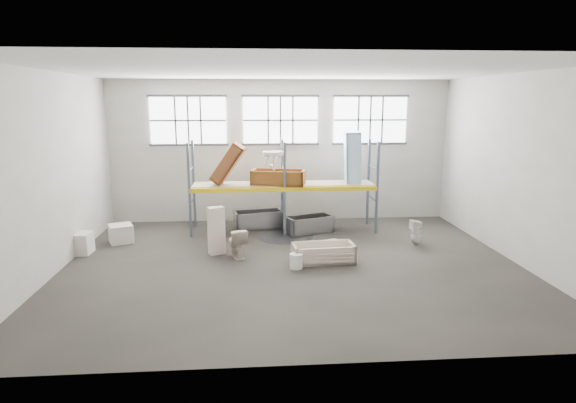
{
  "coord_description": "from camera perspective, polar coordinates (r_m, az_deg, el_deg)",
  "views": [
    {
      "loc": [
        -1.06,
        -12.21,
        4.27
      ],
      "look_at": [
        0.0,
        1.5,
        1.4
      ],
      "focal_mm": 30.18,
      "sensor_mm": 36.0,
      "label": 1
    }
  ],
  "objects": [
    {
      "name": "blue_tub_upright",
      "position": [
        16.27,
        7.61,
        5.07
      ],
      "size": [
        0.62,
        0.86,
        1.76
      ],
      "primitive_type": null,
      "rotation": [
        0.0,
        1.54,
        -0.09
      ],
      "color": "#A6CAF5",
      "rests_on": "shelf_deck"
    },
    {
      "name": "carton_far",
      "position": [
        15.73,
        -19.07,
        -3.58
      ],
      "size": [
        0.87,
        0.87,
        0.55
      ],
      "primitive_type": "cube",
      "rotation": [
        0.0,
        0.0,
        0.4
      ],
      "color": "silver",
      "rests_on": "floor"
    },
    {
      "name": "rack_upright_lb",
      "position": [
        16.66,
        -11.05,
        2.0
      ],
      "size": [
        0.08,
        0.08,
        3.0
      ],
      "primitive_type": "cube",
      "color": "slate",
      "rests_on": "floor"
    },
    {
      "name": "rack_upright_mb",
      "position": [
        16.58,
        -0.69,
        2.17
      ],
      "size": [
        0.08,
        0.08,
        3.0
      ],
      "primitive_type": "cube",
      "color": "slate",
      "rests_on": "floor"
    },
    {
      "name": "toilet_white",
      "position": [
        15.12,
        14.9,
        -3.5
      ],
      "size": [
        0.41,
        0.4,
        0.77
      ],
      "primitive_type": "imported",
      "rotation": [
        0.0,
        0.0,
        -1.4
      ],
      "color": "white",
      "rests_on": "floor"
    },
    {
      "name": "rack_upright_rb",
      "position": [
        17.04,
        9.44,
        2.27
      ],
      "size": [
        0.08,
        0.08,
        3.0
      ],
      "primitive_type": "cube",
      "color": "slate",
      "rests_on": "floor"
    },
    {
      "name": "cistern_spare",
      "position": [
        13.66,
        5.04,
        -5.25
      ],
      "size": [
        0.41,
        0.29,
        0.35
      ],
      "primitive_type": "cube",
      "rotation": [
        0.0,
        0.0,
        0.35
      ],
      "color": "#C4AEA4",
      "rests_on": "bathtub_beige"
    },
    {
      "name": "shelf_deck",
      "position": [
        15.98,
        -0.55,
        2.1
      ],
      "size": [
        5.9,
        1.1,
        0.03
      ],
      "primitive_type": "cube",
      "color": "gray",
      "rests_on": "floor"
    },
    {
      "name": "ceiling",
      "position": [
        12.28,
        0.56,
        15.42
      ],
      "size": [
        12.0,
        10.0,
        0.1
      ],
      "primitive_type": "cube",
      "color": "silver",
      "rests_on": "ground"
    },
    {
      "name": "window_right",
      "position": [
        17.69,
        9.65,
        9.45
      ],
      "size": [
        2.6,
        0.04,
        1.6
      ],
      "primitive_type": "cube",
      "color": "white",
      "rests_on": "wall_back"
    },
    {
      "name": "toilet_beige",
      "position": [
        13.56,
        -6.07,
        -4.82
      ],
      "size": [
        0.68,
        0.9,
        0.82
      ],
      "primitive_type": "imported",
      "rotation": [
        0.0,
        0.0,
        3.44
      ],
      "color": "beige",
      "rests_on": "floor"
    },
    {
      "name": "wall_right",
      "position": [
        14.24,
        25.62,
        3.49
      ],
      "size": [
        0.1,
        10.0,
        5.0
      ],
      "primitive_type": "cube",
      "color": "#B1AFA3",
      "rests_on": "ground"
    },
    {
      "name": "carton_near",
      "position": [
        15.03,
        -23.46,
        -4.53
      ],
      "size": [
        0.73,
        0.63,
        0.6
      ],
      "primitive_type": "cube",
      "rotation": [
        0.0,
        0.0,
        -0.04
      ],
      "color": "silver",
      "rests_on": "floor"
    },
    {
      "name": "rack_upright_ma",
      "position": [
        15.4,
        -0.4,
        1.43
      ],
      "size": [
        0.08,
        0.08,
        3.0
      ],
      "primitive_type": "cube",
      "color": "slate",
      "rests_on": "floor"
    },
    {
      "name": "bathtub_beige",
      "position": [
        13.16,
        4.19,
        -6.06
      ],
      "size": [
        1.71,
        0.9,
        0.49
      ],
      "primitive_type": null,
      "rotation": [
        0.0,
        0.0,
        0.08
      ],
      "color": "beige",
      "rests_on": "floor"
    },
    {
      "name": "wet_patch",
      "position": [
        15.55,
        -0.34,
        -4.14
      ],
      "size": [
        1.8,
        1.8,
        0.0
      ],
      "primitive_type": "cylinder",
      "color": "black",
      "rests_on": "floor"
    },
    {
      "name": "window_mid",
      "position": [
        17.2,
        -0.89,
        9.56
      ],
      "size": [
        2.6,
        0.04,
        1.6
      ],
      "primitive_type": "cube",
      "color": "white",
      "rests_on": "wall_back"
    },
    {
      "name": "sink_on_shelf",
      "position": [
        15.72,
        -1.69,
        3.83
      ],
      "size": [
        0.85,
        0.76,
        0.63
      ],
      "primitive_type": "imported",
      "rotation": [
        0.0,
        0.0,
        0.35
      ],
      "color": "silver",
      "rests_on": "rust_tub_flat"
    },
    {
      "name": "wall_left",
      "position": [
        13.31,
        -26.42,
        2.91
      ],
      "size": [
        0.1,
        10.0,
        5.0
      ],
      "primitive_type": "cube",
      "color": "#B1AFA3",
      "rests_on": "ground"
    },
    {
      "name": "wall_back",
      "position": [
        17.39,
        -0.9,
        5.94
      ],
      "size": [
        12.0,
        0.1,
        5.0
      ],
      "primitive_type": "cube",
      "color": "#A3A298",
      "rests_on": "ground"
    },
    {
      "name": "wall_front",
      "position": [
        7.46,
        3.87,
        -1.99
      ],
      "size": [
        12.0,
        0.1,
        5.0
      ],
      "primitive_type": "cube",
      "color": "#BBB9AE",
      "rests_on": "ground"
    },
    {
      "name": "cistern_tall",
      "position": [
        13.82,
        -8.44,
        -3.41
      ],
      "size": [
        0.51,
        0.43,
        1.36
      ],
      "primitive_type": "cube",
      "rotation": [
        0.0,
        0.0,
        0.38
      ],
      "color": "silver",
      "rests_on": "floor"
    },
    {
      "name": "steel_tub_right",
      "position": [
        15.96,
        2.52,
        -2.71
      ],
      "size": [
        1.67,
        1.22,
        0.55
      ],
      "primitive_type": null,
      "rotation": [
        0.0,
        0.0,
        0.38
      ],
      "color": "#93959A",
      "rests_on": "floor"
    },
    {
      "name": "floor",
      "position": [
        13.0,
        0.51,
        -7.63
      ],
      "size": [
        12.0,
        10.0,
        0.1
      ],
      "primitive_type": "cube",
      "color": "#413D37",
      "rests_on": "ground"
    },
    {
      "name": "sink_in_tub",
      "position": [
        13.42,
        2.8,
        -6.07
      ],
      "size": [
        0.55,
        0.55,
        0.15
      ],
      "primitive_type": "imported",
      "rotation": [
        0.0,
        0.0,
        -0.3
      ],
      "color": "#F5E3CB",
      "rests_on": "bathtub_beige"
    },
    {
      "name": "bucket",
      "position": [
        12.64,
        0.96,
        -7.03
      ],
      "size": [
        0.45,
        0.45,
        0.39
      ],
      "primitive_type": "cylinder",
      "rotation": [
        0.0,
        0.0,
        0.44
      ],
      "color": "white",
      "rests_on": "floor"
    },
    {
      "name": "window_left",
      "position": [
        17.3,
        -11.68,
        9.33
      ],
      "size": [
        2.6,
        0.04,
        1.6
      ],
      "primitive_type": "cube",
      "color": "white",
      "rests_on": "wall_back"
    },
    {
      "name": "rust_tub_flat",
      "position": [
        15.79,
        -1.15,
        2.86
      ],
      "size": [
        1.85,
        1.17,
        0.48
      ],
      "primitive_type": null,
      "rotation": [
        0.0,
        0.0,
        -0.23
      ],
      "color": "brown",
      "rests_on": "shelf_deck"
    },
    {
      "name": "steel_tub_left",
      "position": [
        16.57,
        -3.53,
        -2.11
      ],
      "size": [
        1.74,
        1.07,
        0.59
      ],
      "primitive_type": null,
      "rotation": [
        0.0,
        0.0,
        0.21
      ],
      "color": "#9E9FA6",
      "rests_on": "floor"
    },
    {
      "name": "rack_upright_ra",
      "position": [
        15.89,
        10.46,
        1.55
      ],
      "size": [
        0.08,
        0.08,
        3.0
      ],
      "primitive_type": "cube",
      "color": "slate",
      "rests_on": "floor"
    },
    {
      "name": "rack_beam_back",
      "position": [
        16.58,
        -0.69,
        2.17
      ],
      "size": [
        6.0,
        0.1,
        0.14
      ],
      "primitive_type": "cube",
      "color": "yellow",
      "rests_on": "floor"
    },
    {
      "name": "rust_tub_tilted",
      "position": [
        15.69,
        -7.08,
        4.47
      ],
      "size": [
        1.23,
        0.83,
        1.39
      ],
      "primitive_type": null,
      "rotation": [
        0.0,
        -0.96,
        -0.16
      ],
      "color": "#8D5E1F",
      "rests_on": "shelf_deck"
    },
    {
      "name": "rack_upright_la",
      "position": [
        15.49,
        -11.54,
        1.24
      ],
      "size": [
        0.08,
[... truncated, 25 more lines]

